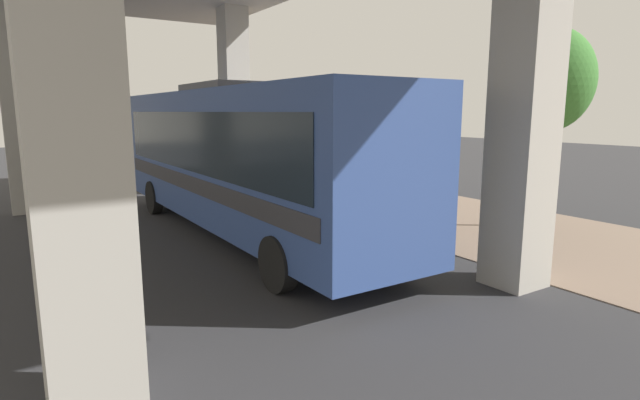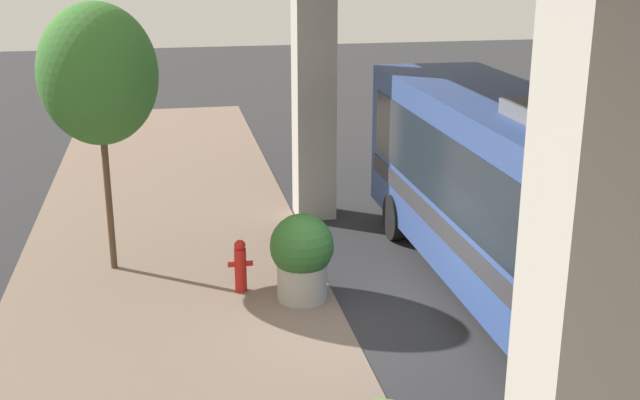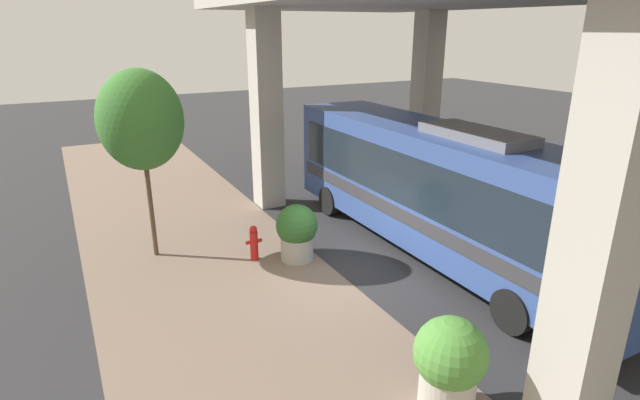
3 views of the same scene
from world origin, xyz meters
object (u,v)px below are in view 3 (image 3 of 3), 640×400
at_px(fire_hydrant, 254,243).
at_px(planter_front, 297,231).
at_px(planter_middle, 450,364).
at_px(bus, 439,185).
at_px(street_tree_near, 141,120).

relative_size(fire_hydrant, planter_front, 0.63).
bearing_deg(planter_front, planter_middle, -92.31).
bearing_deg(fire_hydrant, planter_middle, -83.44).
relative_size(bus, street_tree_near, 2.28).
relative_size(bus, planter_front, 7.32).
bearing_deg(planter_middle, fire_hydrant, 96.56).
xyz_separation_m(planter_front, street_tree_near, (-3.45, 2.17, 3.03)).
relative_size(bus, planter_middle, 6.83).
bearing_deg(planter_middle, street_tree_near, 110.35).
distance_m(bus, fire_hydrant, 5.39).
height_order(bus, fire_hydrant, bus).
distance_m(planter_front, street_tree_near, 5.08).
bearing_deg(planter_middle, planter_front, 87.69).
bearing_deg(bus, planter_middle, -128.35).
distance_m(bus, street_tree_near, 8.21).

